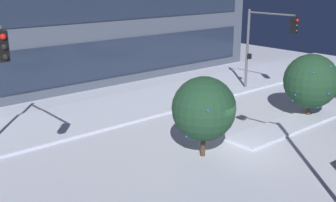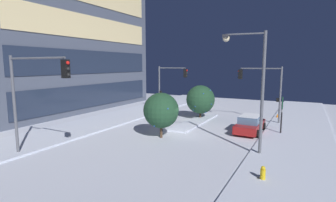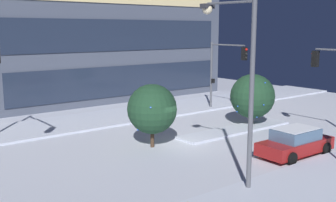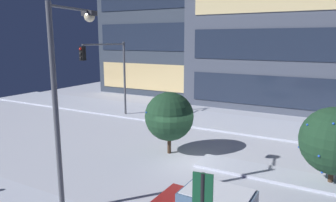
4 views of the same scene
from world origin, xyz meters
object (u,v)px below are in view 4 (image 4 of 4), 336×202
object	(u,v)px
traffic_light_corner_far_left	(109,66)
decorated_tree_left_of_median	(169,116)
street_lamp_arched	(66,79)
decorated_tree_median	(335,141)

from	to	relation	value
traffic_light_corner_far_left	decorated_tree_left_of_median	xyz separation A→B (m)	(7.83, -4.28, -2.29)
street_lamp_arched	traffic_light_corner_far_left	bearing A→B (deg)	25.04
traffic_light_corner_far_left	street_lamp_arched	size ratio (longest dim) A/B	0.81
decorated_tree_median	traffic_light_corner_far_left	bearing A→B (deg)	165.15
traffic_light_corner_far_left	street_lamp_arched	xyz separation A→B (m)	(7.20, -11.25, 0.60)
street_lamp_arched	decorated_tree_left_of_median	bearing A→B (deg)	-12.76
street_lamp_arched	decorated_tree_left_of_median	world-z (taller)	street_lamp_arched
street_lamp_arched	decorated_tree_left_of_median	distance (m)	7.57
decorated_tree_left_of_median	traffic_light_corner_far_left	bearing A→B (deg)	151.34
traffic_light_corner_far_left	decorated_tree_left_of_median	bearing A→B (deg)	61.34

